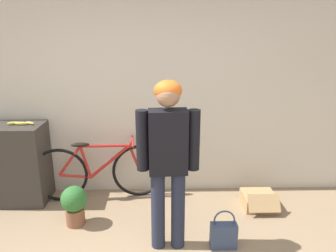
# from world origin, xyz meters

# --- Properties ---
(wall_back) EXTENTS (8.00, 0.07, 2.60)m
(wall_back) POSITION_xyz_m (0.00, 2.26, 1.30)
(wall_back) COLOR beige
(wall_back) RESTS_ON ground_plane
(side_shelf) EXTENTS (0.73, 0.47, 0.97)m
(side_shelf) POSITION_xyz_m (-1.56, 1.98, 0.49)
(side_shelf) COLOR #38332D
(side_shelf) RESTS_ON ground_plane
(person) EXTENTS (0.57, 0.23, 1.63)m
(person) POSITION_xyz_m (0.26, 1.04, 0.98)
(person) COLOR #23283D
(person) RESTS_ON ground_plane
(bicycle) EXTENTS (1.66, 0.46, 0.76)m
(bicycle) POSITION_xyz_m (-0.56, 2.01, 0.37)
(bicycle) COLOR black
(bicycle) RESTS_ON ground_plane
(banana) EXTENTS (0.33, 0.09, 0.04)m
(banana) POSITION_xyz_m (-1.44, 1.99, 0.99)
(banana) COLOR #EAD64C
(banana) RESTS_ON side_shelf
(handbag) EXTENTS (0.25, 0.11, 0.40)m
(handbag) POSITION_xyz_m (0.80, 1.00, 0.14)
(handbag) COLOR #334260
(handbag) RESTS_ON ground_plane
(cardboard_box) EXTENTS (0.38, 0.45, 0.23)m
(cardboard_box) POSITION_xyz_m (1.36, 1.75, 0.08)
(cardboard_box) COLOR tan
(cardboard_box) RESTS_ON ground_plane
(potted_plant) EXTENTS (0.28, 0.28, 0.45)m
(potted_plant) POSITION_xyz_m (-0.74, 1.43, 0.25)
(potted_plant) COLOR brown
(potted_plant) RESTS_ON ground_plane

